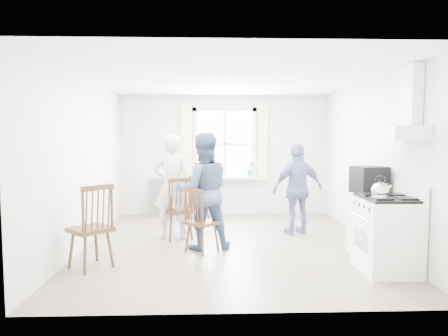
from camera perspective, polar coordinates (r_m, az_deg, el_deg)
room_shell at (r=6.24m, az=0.88°, el=0.78°), size 4.62×5.12×2.64m
window_assembly at (r=8.68m, az=0.07°, el=2.87°), size 1.88×0.24×1.70m
range_hood at (r=5.43m, az=24.22°, el=6.19°), size 0.45×0.76×0.94m
shelf_unit at (r=8.72m, az=-9.16°, el=-4.19°), size 0.40×0.30×0.80m
gas_stove at (r=5.49m, az=22.22°, el=-8.67°), size 0.68×0.76×1.12m
kettle at (r=5.18m, az=21.40°, el=-3.08°), size 0.21×0.21×0.29m
low_cabinet at (r=6.15m, az=20.12°, el=-7.54°), size 0.50×0.55×0.90m
stereo_stack at (r=6.06m, az=20.04°, el=-1.58°), size 0.49×0.46×0.38m
cardboard_box at (r=5.98m, az=21.09°, el=-2.76°), size 0.29×0.25×0.16m
windsor_chair_a at (r=6.61m, az=-6.39°, el=-4.82°), size 0.58×0.57×1.05m
windsor_chair_b at (r=5.85m, az=-3.90°, el=-6.50°), size 0.57×0.57×0.97m
windsor_chair_c at (r=5.37m, az=-17.96°, el=-6.74°), size 0.65×0.65×1.11m
person_left at (r=6.69m, az=-7.37°, el=-2.64°), size 0.70×0.70×1.76m
person_mid at (r=6.06m, az=-3.01°, el=-3.32°), size 0.98×0.98×1.76m
person_right at (r=7.07m, az=10.51°, el=-2.97°), size 1.15×1.15×1.59m
potted_plant at (r=8.65m, az=3.72°, el=-0.16°), size 0.22×0.22×0.31m
windsor_chair_d at (r=8.25m, az=-4.33°, el=-3.49°), size 0.53×0.54×0.92m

